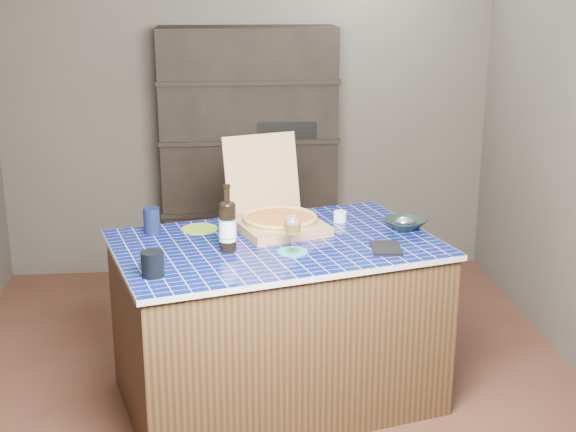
{
  "coord_description": "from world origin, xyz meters",
  "views": [
    {
      "loc": [
        -0.22,
        -3.96,
        2.14
      ],
      "look_at": [
        0.14,
        0.0,
        0.93
      ],
      "focal_mm": 50.0,
      "sensor_mm": 36.0,
      "label": 1
    }
  ],
  "objects": [
    {
      "name": "green_trivet",
      "position": [
        -0.32,
        0.05,
        0.86
      ],
      "size": [
        0.19,
        0.19,
        0.01
      ],
      "primitive_type": "cylinder",
      "color": "olive",
      "rests_on": "kitchen_island"
    },
    {
      "name": "teal_trivet",
      "position": [
        0.13,
        -0.36,
        0.86
      ],
      "size": [
        0.15,
        0.15,
        0.01
      ],
      "primitive_type": "cylinder",
      "color": "teal",
      "rests_on": "kitchen_island"
    },
    {
      "name": "wine_glass",
      "position": [
        0.13,
        -0.36,
        0.99
      ],
      "size": [
        0.08,
        0.08,
        0.18
      ],
      "color": "white",
      "rests_on": "teal_trivet"
    },
    {
      "name": "foil_contents",
      "position": [
        0.75,
        -0.04,
        0.9
      ],
      "size": [
        0.11,
        0.09,
        0.05
      ],
      "primitive_type": "ellipsoid",
      "color": "#B4B7C0",
      "rests_on": "bowl"
    },
    {
      "name": "bowl",
      "position": [
        0.75,
        -0.04,
        0.89
      ],
      "size": [
        0.29,
        0.29,
        0.05
      ],
      "primitive_type": "imported",
      "rotation": [
        0.0,
        0.0,
        0.55
      ],
      "color": "black",
      "rests_on": "kitchen_island"
    },
    {
      "name": "kitchen_island",
      "position": [
        0.06,
        -0.2,
        0.43
      ],
      "size": [
        1.78,
        1.38,
        0.86
      ],
      "rotation": [
        0.0,
        0.0,
        0.27
      ],
      "color": "#4C381E",
      "rests_on": "floor"
    },
    {
      "name": "room",
      "position": [
        0.0,
        0.0,
        1.25
      ],
      "size": [
        3.5,
        3.5,
        3.5
      ],
      "color": "brown",
      "rests_on": "ground"
    },
    {
      "name": "dvd_case",
      "position": [
        0.58,
        -0.36,
        0.87
      ],
      "size": [
        0.16,
        0.21,
        0.02
      ],
      "primitive_type": "cube",
      "rotation": [
        0.0,
        0.0,
        -0.09
      ],
      "color": "black",
      "rests_on": "kitchen_island"
    },
    {
      "name": "pizza_box",
      "position": [
        0.09,
        0.02,
        0.93
      ],
      "size": [
        0.56,
        0.61,
        0.46
      ],
      "rotation": [
        0.0,
        0.0,
        0.32
      ],
      "color": "#93714B",
      "rests_on": "kitchen_island"
    },
    {
      "name": "mead_bottle",
      "position": [
        -0.18,
        -0.3,
        0.99
      ],
      "size": [
        0.09,
        0.09,
        0.33
      ],
      "color": "black",
      "rests_on": "kitchen_island"
    },
    {
      "name": "tumbler",
      "position": [
        -0.52,
        -0.61,
        0.92
      ],
      "size": [
        0.1,
        0.1,
        0.11
      ],
      "primitive_type": "cylinder",
      "color": "black",
      "rests_on": "kitchen_island"
    },
    {
      "name": "white_jar",
      "position": [
        0.43,
        0.11,
        0.89
      ],
      "size": [
        0.07,
        0.07,
        0.06
      ],
      "primitive_type": "cylinder",
      "color": "white",
      "rests_on": "kitchen_island"
    },
    {
      "name": "shelving_unit",
      "position": [
        0.0,
        1.53,
        0.9
      ],
      "size": [
        1.2,
        0.41,
        1.8
      ],
      "color": "black",
      "rests_on": "floor"
    },
    {
      "name": "navy_cup",
      "position": [
        -0.56,
        0.01,
        0.93
      ],
      "size": [
        0.08,
        0.08,
        0.13
      ],
      "primitive_type": "cylinder",
      "color": "black",
      "rests_on": "kitchen_island"
    }
  ]
}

